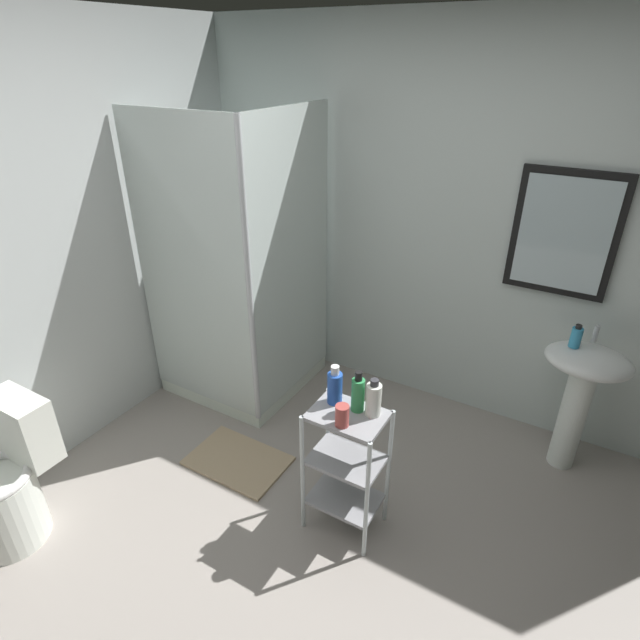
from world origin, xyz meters
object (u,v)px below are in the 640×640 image
hand_soap_bottle (576,337)px  body_wash_bottle_green (358,394)px  storage_cart (346,462)px  rinse_cup (341,415)px  pedestal_sink (581,385)px  toilet (7,486)px  lotion_bottle_white (374,399)px  shower_stall (245,334)px  shampoo_bottle_blue (335,387)px  bath_mat (238,461)px

hand_soap_bottle → body_wash_bottle_green: size_ratio=0.63×
hand_soap_bottle → storage_cart: bearing=-128.1°
rinse_cup → pedestal_sink: bearing=51.4°
body_wash_bottle_green → rinse_cup: size_ratio=2.01×
toilet → lotion_bottle_white: lotion_bottle_white is taller
shower_stall → toilet: (-0.25, -1.65, -0.15)m
pedestal_sink → rinse_cup: rinse_cup is taller
pedestal_sink → rinse_cup: bearing=-128.6°
storage_cart → body_wash_bottle_green: size_ratio=3.39×
hand_soap_bottle → shampoo_bottle_blue: bearing=-132.7°
pedestal_sink → toilet: bearing=-140.4°
body_wash_bottle_green → shampoo_bottle_blue: bearing=-179.4°
body_wash_bottle_green → rinse_cup: 0.14m
pedestal_sink → hand_soap_bottle: 0.31m
hand_soap_bottle → rinse_cup: hand_soap_bottle is taller
body_wash_bottle_green → bath_mat: size_ratio=0.36×
toilet → hand_soap_bottle: (2.32, 1.99, 0.56)m
storage_cart → shampoo_bottle_blue: (-0.10, 0.05, 0.39)m
shampoo_bottle_blue → hand_soap_bottle: bearing=47.3°
lotion_bottle_white → shampoo_bottle_blue: bearing=-177.8°
hand_soap_bottle → lotion_bottle_white: bearing=-126.2°
shower_stall → rinse_cup: shower_stall is taller
shower_stall → rinse_cup: bearing=-34.2°
rinse_cup → bath_mat: size_ratio=0.18×
pedestal_sink → lotion_bottle_white: 1.35m
shower_stall → hand_soap_bottle: shower_stall is taller
shower_stall → storage_cart: bearing=-31.6°
lotion_bottle_white → storage_cart: bearing=-149.8°
shampoo_bottle_blue → bath_mat: (-0.69, 0.02, -0.82)m
hand_soap_bottle → toilet: bearing=-139.3°
rinse_cup → bath_mat: bearing=168.9°
body_wash_bottle_green → rinse_cup: body_wash_bottle_green is taller
pedestal_sink → hand_soap_bottle: hand_soap_bottle is taller
toilet → shampoo_bottle_blue: shampoo_bottle_blue is taller
toilet → body_wash_bottle_green: body_wash_bottle_green is taller
pedestal_sink → storage_cart: (-0.94, -1.09, -0.14)m
body_wash_bottle_green → bath_mat: (-0.81, 0.02, -0.83)m
shampoo_bottle_blue → pedestal_sink: bearing=44.7°
lotion_bottle_white → rinse_cup: (-0.09, -0.14, -0.03)m
pedestal_sink → bath_mat: size_ratio=1.35×
shampoo_bottle_blue → lotion_bottle_white: size_ratio=1.05×
lotion_bottle_white → rinse_cup: 0.18m
storage_cart → rinse_cup: rinse_cup is taller
shower_stall → shampoo_bottle_blue: bearing=-31.9°
pedestal_sink → toilet: size_ratio=1.07×
body_wash_bottle_green → toilet: bearing=-147.2°
shampoo_bottle_blue → body_wash_bottle_green: bearing=0.6°
rinse_cup → storage_cart: bearing=96.6°
bath_mat → shower_stall: bearing=122.2°
pedestal_sink → shampoo_bottle_blue: (-1.04, -1.03, 0.25)m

